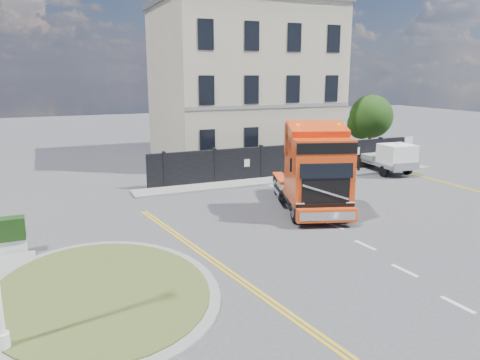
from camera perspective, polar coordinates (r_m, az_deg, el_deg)
name	(u,v)px	position (r m, az deg, el deg)	size (l,w,h in m)	color
ground	(269,232)	(19.22, 3.50, -6.34)	(120.00, 120.00, 0.00)	#424244
traffic_island	(101,292)	(14.63, -16.63, -12.93)	(6.80, 6.80, 0.17)	gray
hoarding_fence	(297,160)	(29.68, 7.02, 2.44)	(18.80, 0.25, 2.00)	black
georgian_building	(242,81)	(35.65, 0.25, 11.99)	(12.30, 10.30, 12.80)	#C0B298
tree	(369,118)	(36.35, 15.42, 7.24)	(3.20, 3.20, 4.80)	#382619
pavement_far	(297,178)	(28.83, 6.92, 0.23)	(20.00, 1.60, 0.12)	gray
truck	(315,174)	(21.63, 9.08, 0.73)	(4.55, 7.26, 4.08)	black
flatbed_pickup	(390,157)	(31.45, 17.87, 2.63)	(2.24, 4.90, 1.98)	gray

